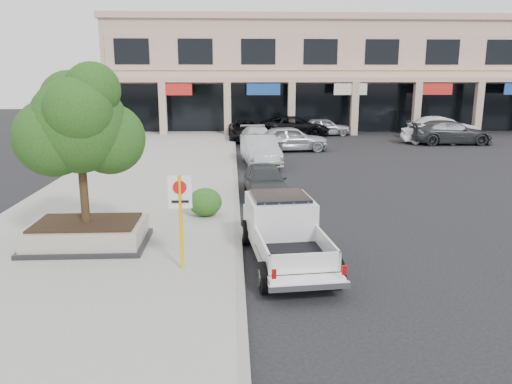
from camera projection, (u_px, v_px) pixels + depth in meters
ground at (298, 258)px, 13.11m from camera, size 120.00×120.00×0.00m
sidewalk at (131, 201)px, 18.67m from camera, size 8.00×52.00×0.15m
curb at (236, 200)px, 18.85m from camera, size 0.20×52.00×0.15m
strip_mall at (337, 74)px, 45.39m from camera, size 40.55×12.43×9.50m
planter at (87, 234)px, 13.58m from camera, size 3.20×2.20×0.68m
planter_tree at (85, 125)px, 13.06m from camera, size 2.90×2.55×4.00m
no_parking_sign at (181, 209)px, 11.65m from camera, size 0.55×0.09×2.30m
hedge at (205, 202)px, 16.39m from camera, size 1.10×0.99×0.93m
pickup_truck at (286, 233)px, 12.60m from camera, size 2.32×5.19×1.59m
curb_car_a at (265, 181)px, 19.45m from camera, size 1.72×3.94×1.32m
curb_car_b at (260, 150)px, 26.46m from camera, size 2.08×4.86×1.56m
curb_car_c at (258, 138)px, 32.18m from camera, size 2.44×4.99×1.40m
curb_car_d at (245, 130)px, 36.59m from camera, size 2.45×5.13×1.41m
lot_car_a at (291, 139)px, 31.24m from camera, size 4.85×2.39×1.59m
lot_car_b at (433, 134)px, 34.65m from camera, size 4.40×2.14×1.39m
lot_car_c at (450, 132)px, 34.39m from camera, size 5.64×2.35×1.63m
lot_car_d at (294, 126)px, 38.99m from camera, size 5.87×3.29×1.55m
lot_car_e at (324, 127)px, 39.27m from camera, size 4.19×1.92×1.39m
lot_car_f at (442, 128)px, 37.29m from camera, size 5.08×2.12×1.63m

